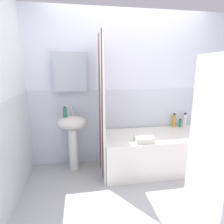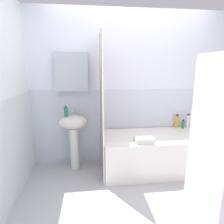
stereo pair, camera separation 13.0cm
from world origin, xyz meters
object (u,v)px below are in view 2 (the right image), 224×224
(bathtub, at_px, (154,152))
(shampoo_bottle, at_px, (183,124))
(sink, at_px, (74,130))
(lotion_bottle, at_px, (177,121))
(body_wash_bottle, at_px, (188,121))
(soap_dispenser, at_px, (66,112))
(towel_folded, at_px, (144,140))

(bathtub, bearing_deg, shampoo_bottle, 25.71)
(sink, relative_size, bathtub, 0.54)
(bathtub, distance_m, lotion_bottle, 0.69)
(bathtub, height_order, body_wash_bottle, body_wash_bottle)
(bathtub, distance_m, shampoo_bottle, 0.72)
(soap_dispenser, bearing_deg, towel_folded, -20.78)
(shampoo_bottle, bearing_deg, sink, -176.95)
(body_wash_bottle, distance_m, towel_folded, 1.07)
(bathtub, xyz_separation_m, lotion_bottle, (0.48, 0.31, 0.39))
(towel_folded, bearing_deg, body_wash_bottle, 31.00)
(body_wash_bottle, bearing_deg, shampoo_bottle, -163.25)
(shampoo_bottle, bearing_deg, lotion_bottle, 160.75)
(bathtub, height_order, lotion_bottle, lotion_bottle)
(bathtub, xyz_separation_m, shampoo_bottle, (0.58, 0.28, 0.34))
(shampoo_bottle, xyz_separation_m, lotion_bottle, (-0.09, 0.03, 0.04))
(shampoo_bottle, bearing_deg, towel_folded, -147.45)
(soap_dispenser, distance_m, towel_folded, 1.18)
(sink, bearing_deg, soap_dispenser, -165.85)
(towel_folded, bearing_deg, bathtub, 45.34)
(sink, height_order, lotion_bottle, sink)
(soap_dispenser, height_order, lotion_bottle, soap_dispenser)
(sink, xyz_separation_m, soap_dispenser, (-0.09, -0.02, 0.30))
(body_wash_bottle, xyz_separation_m, towel_folded, (-0.92, -0.55, -0.07))
(body_wash_bottle, xyz_separation_m, shampoo_bottle, (-0.10, -0.03, -0.04))
(bathtub, bearing_deg, soap_dispenser, 173.08)
(sink, bearing_deg, shampoo_bottle, 3.05)
(soap_dispenser, relative_size, body_wash_bottle, 0.67)
(soap_dispenser, xyz_separation_m, shampoo_bottle, (1.88, 0.12, -0.30))
(sink, bearing_deg, towel_folded, -23.82)
(bathtub, relative_size, shampoo_bottle, 10.51)
(shampoo_bottle, distance_m, towel_folded, 0.97)
(soap_dispenser, relative_size, shampoo_bottle, 1.07)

